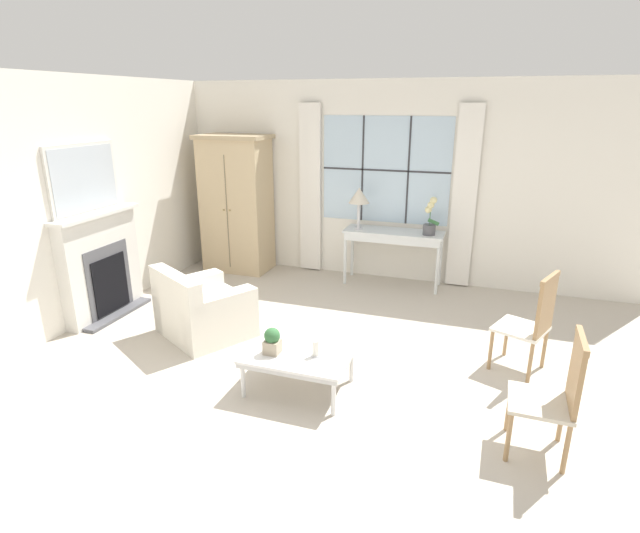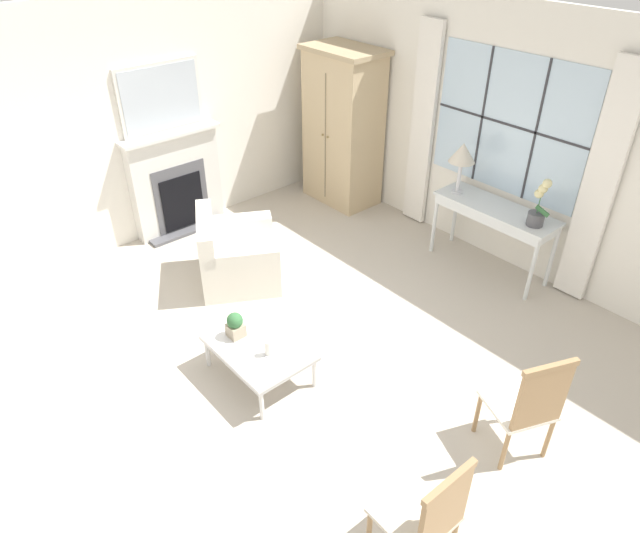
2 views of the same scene
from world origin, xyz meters
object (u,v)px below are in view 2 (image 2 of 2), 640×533
potted_orchid (538,208)px  accent_chair_wooden (428,514)px  fireplace (175,176)px  armchair_upholstered (236,257)px  table_lamp (463,154)px  pillar_candle (268,348)px  side_chair_wooden (529,403)px  potted_plant_small (235,325)px  console_table (495,214)px  armoire (343,128)px  coffee_table (259,347)px

potted_orchid → accent_chair_wooden: potted_orchid is taller
fireplace → armchair_upholstered: bearing=-4.3°
fireplace → table_lamp: size_ratio=3.52×
potted_orchid → fireplace: bearing=-149.4°
potted_orchid → accent_chair_wooden: bearing=-67.4°
pillar_candle → side_chair_wooden: bearing=29.2°
potted_plant_small → table_lamp: bearing=90.3°
potted_orchid → potted_plant_small: size_ratio=2.14×
side_chair_wooden → pillar_candle: 2.08m
console_table → armoire: bearing=-178.6°
potted_orchid → accent_chair_wooden: (1.32, -3.18, -0.45)m
coffee_table → potted_plant_small: bearing=-158.8°
potted_orchid → coffee_table: (-0.76, -2.96, -0.65)m
armchair_upholstered → armoire: bearing=107.7°
console_table → accent_chair_wooden: size_ratio=1.40×
armoire → armchair_upholstered: size_ratio=1.70×
console_table → side_chair_wooden: (1.72, -2.01, -0.14)m
coffee_table → armchair_upholstered: bearing=153.4°
fireplace → armoire: 2.27m
armoire → console_table: 2.43m
coffee_table → potted_plant_small: potted_plant_small is taller
fireplace → potted_orchid: bearing=30.6°
console_table → coffee_table: size_ratio=1.46×
fireplace → side_chair_wooden: 4.85m
console_table → accent_chair_wooden: bearing=-60.7°
console_table → potted_orchid: bearing=-5.8°
armchair_upholstered → side_chair_wooden: size_ratio=1.19×
table_lamp → side_chair_wooden: table_lamp is taller
table_lamp → coffee_table: bearing=-85.5°
coffee_table → side_chair_wooden: bearing=26.7°
potted_orchid → potted_plant_small: bearing=-107.7°
potted_plant_small → pillar_candle: size_ratio=1.49×
armoire → pillar_candle: (2.30, -2.96, -0.59)m
fireplace → armchair_upholstered: size_ratio=1.71×
armoire → table_lamp: bearing=0.3°
console_table → armchair_upholstered: size_ratio=1.14×
table_lamp → accent_chair_wooden: (2.31, -3.18, -0.71)m
table_lamp → accent_chair_wooden: 3.99m
armchair_upholstered → pillar_candle: bearing=-24.6°
armoire → coffee_table: size_ratio=2.18×
armoire → console_table: armoire is taller
table_lamp → side_chair_wooden: size_ratio=0.58×
potted_orchid → armoire: bearing=-179.8°
console_table → potted_orchid: 0.57m
console_table → armchair_upholstered: same height
console_table → potted_orchid: (0.49, -0.05, 0.28)m
fireplace → armoire: (0.72, 2.13, 0.31)m
armchair_upholstered → potted_plant_small: size_ratio=4.96×
side_chair_wooden → coffee_table: side_chair_wooden is taller
armoire → accent_chair_wooden: (4.21, -3.17, -0.49)m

